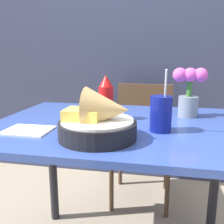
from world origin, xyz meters
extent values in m
cube|color=#2D334C|center=(0.00, 1.05, 1.30)|extent=(7.00, 0.06, 2.60)
cube|color=#334C9E|center=(0.00, 0.00, 0.73)|extent=(1.06, 0.78, 0.02)
cylinder|color=black|center=(-0.47, 0.33, 0.36)|extent=(0.05, 0.05, 0.72)
cylinder|color=black|center=(0.47, 0.33, 0.36)|extent=(0.05, 0.05, 0.72)
cylinder|color=#473323|center=(-0.13, 0.48, 0.21)|extent=(0.03, 0.03, 0.41)
cylinder|color=#473323|center=(0.23, 0.48, 0.21)|extent=(0.03, 0.03, 0.41)
cylinder|color=#473323|center=(-0.13, 0.84, 0.21)|extent=(0.03, 0.03, 0.41)
cylinder|color=#473323|center=(0.23, 0.84, 0.21)|extent=(0.03, 0.03, 0.41)
cube|color=#473323|center=(0.05, 0.66, 0.42)|extent=(0.40, 0.40, 0.02)
cube|color=#473323|center=(0.05, 0.84, 0.63)|extent=(0.40, 0.03, 0.38)
cylinder|color=black|center=(-0.04, -0.21, 0.77)|extent=(0.26, 0.26, 0.06)
cylinder|color=white|center=(-0.04, -0.21, 0.81)|extent=(0.24, 0.24, 0.01)
cone|color=tan|center=(-0.01, -0.21, 0.85)|extent=(0.15, 0.15, 0.15)
cube|color=#E5C14C|center=(-0.09, -0.22, 0.82)|extent=(0.12, 0.10, 0.04)
cylinder|color=red|center=(-0.07, 0.05, 0.82)|extent=(0.06, 0.06, 0.15)
cone|color=red|center=(-0.07, 0.05, 0.91)|extent=(0.06, 0.06, 0.05)
cylinder|color=navy|center=(0.17, -0.08, 0.81)|extent=(0.08, 0.08, 0.13)
cylinder|color=black|center=(0.17, -0.08, 0.80)|extent=(0.07, 0.07, 0.11)
cylinder|color=white|center=(0.18, -0.08, 0.87)|extent=(0.01, 0.07, 0.21)
cylinder|color=gray|center=(0.29, 0.18, 0.79)|extent=(0.09, 0.09, 0.09)
cylinder|color=#33722D|center=(0.29, 0.18, 0.88)|extent=(0.02, 0.02, 0.08)
sphere|color=#D14CB2|center=(0.29, 0.18, 0.93)|extent=(0.06, 0.06, 0.06)
sphere|color=#D14CB2|center=(0.24, 0.18, 0.93)|extent=(0.06, 0.06, 0.06)
sphere|color=#D14CB2|center=(0.33, 0.18, 0.93)|extent=(0.06, 0.06, 0.06)
cube|color=white|center=(-0.32, -0.18, 0.75)|extent=(0.17, 0.13, 0.01)
camera|label=1|loc=(0.16, -0.99, 1.02)|focal=40.00mm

